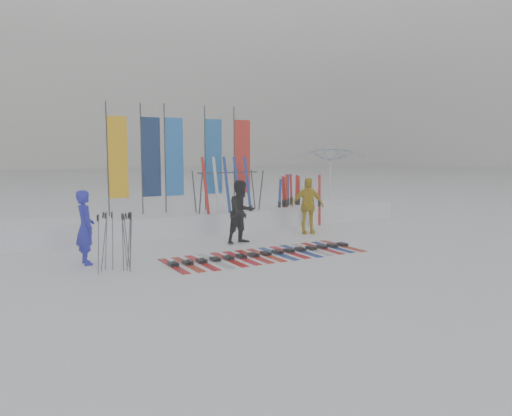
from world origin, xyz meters
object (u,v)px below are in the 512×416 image
person_blue (85,227)px  person_black (242,212)px  tent_canopy (332,179)px  ski_rack (228,186)px  ski_row (266,254)px  person_yellow (307,206)px

person_blue → person_black: bearing=-86.0°
tent_canopy → ski_rack: 5.91m
person_black → ski_row: 1.84m
person_black → tent_canopy: size_ratio=0.57×
person_black → ski_row: (-0.22, -1.64, -0.80)m
ski_row → ski_rack: 3.93m
person_blue → ski_row: bearing=-109.6°
person_blue → ski_row: (3.85, -1.12, -0.77)m
person_blue → ski_row: 4.08m
person_black → tent_canopy: bearing=22.4°
ski_rack → person_blue: bearing=-151.9°
person_yellow → ski_row: size_ratio=0.35×
person_yellow → ski_row: 3.45m
person_black → ski_row: person_black is taller
person_blue → person_yellow: (6.49, 0.96, 0.02)m
person_blue → ski_row: size_ratio=0.34×
person_black → person_yellow: size_ratio=1.01×
person_black → ski_rack: 2.11m
person_blue → tent_canopy: tent_canopy is taller
tent_canopy → ski_rack: size_ratio=1.44×
person_black → ski_row: size_ratio=0.35×
tent_canopy → person_blue: bearing=-155.9°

